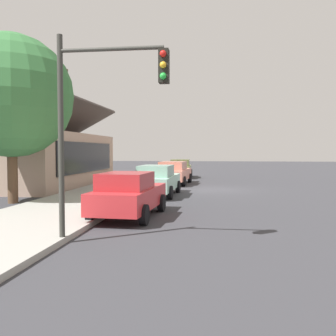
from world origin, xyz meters
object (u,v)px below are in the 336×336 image
object	(u,v)px
car_seafoam	(157,180)
traffic_light_main	(102,104)
car_coral	(174,173)
fire_hydrant_red	(148,179)
car_olive	(181,168)
shade_tree	(11,96)
utility_pole_wooden	(61,122)
car_cherry	(129,194)

from	to	relation	value
car_seafoam	traffic_light_main	world-z (taller)	traffic_light_main
car_coral	fire_hydrant_red	world-z (taller)	car_coral
traffic_light_main	fire_hydrant_red	world-z (taller)	traffic_light_main
car_olive	shade_tree	distance (m)	17.94
car_olive	utility_pole_wooden	world-z (taller)	utility_pole_wooden
car_cherry	car_coral	bearing A→B (deg)	2.80
traffic_light_main	car_coral	bearing A→B (deg)	0.36
car_cherry	utility_pole_wooden	xyz separation A→B (m)	(6.97, 5.43, 3.12)
traffic_light_main	car_olive	bearing A→B (deg)	0.58
car_olive	utility_pole_wooden	xyz separation A→B (m)	(-12.32, 5.43, 3.12)
car_cherry	utility_pole_wooden	bearing A→B (deg)	41.27
car_seafoam	utility_pole_wooden	distance (m)	6.30
car_seafoam	car_olive	xyz separation A→B (m)	(12.96, 0.02, -0.00)
shade_tree	utility_pole_wooden	bearing A→B (deg)	-6.95
car_seafoam	traffic_light_main	xyz separation A→B (m)	(-10.10, -0.22, 2.68)
car_coral	fire_hydrant_red	bearing A→B (deg)	139.53
utility_pole_wooden	car_cherry	bearing A→B (deg)	-142.07
utility_pole_wooden	fire_hydrant_red	size ratio (longest dim) A/B	10.56
car_coral	fire_hydrant_red	xyz separation A→B (m)	(-1.62, 1.55, -0.32)
utility_pole_wooden	shade_tree	bearing A→B (deg)	173.05
car_cherry	fire_hydrant_red	world-z (taller)	car_cherry
car_coral	car_olive	distance (m)	6.32
car_seafoam	fire_hydrant_red	xyz separation A→B (m)	(5.02, 1.44, -0.32)
car_olive	shade_tree	size ratio (longest dim) A/B	0.60
car_cherry	shade_tree	bearing A→B (deg)	68.02
shade_tree	traffic_light_main	size ratio (longest dim) A/B	1.43
car_coral	car_olive	bearing A→B (deg)	4.52
traffic_light_main	car_cherry	bearing A→B (deg)	3.47
car_coral	car_olive	size ratio (longest dim) A/B	1.11
car_cherry	shade_tree	distance (m)	7.65
car_olive	traffic_light_main	size ratio (longest dim) A/B	0.86
car_coral	fire_hydrant_red	size ratio (longest dim) A/B	7.00
car_coral	utility_pole_wooden	xyz separation A→B (m)	(-6.00, 5.55, 3.11)
car_seafoam	car_coral	xyz separation A→B (m)	(6.64, -0.11, 0.00)
shade_tree	car_coral	bearing A→B (deg)	-30.82
car_seafoam	car_coral	bearing A→B (deg)	0.60
car_coral	shade_tree	distance (m)	12.46
shade_tree	car_cherry	bearing A→B (deg)	-115.33
car_cherry	car_seafoam	xyz separation A→B (m)	(6.33, -0.01, 0.00)
car_olive	shade_tree	bearing A→B (deg)	158.21
car_coral	shade_tree	bearing A→B (deg)	152.54
car_seafoam	utility_pole_wooden	world-z (taller)	utility_pole_wooden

